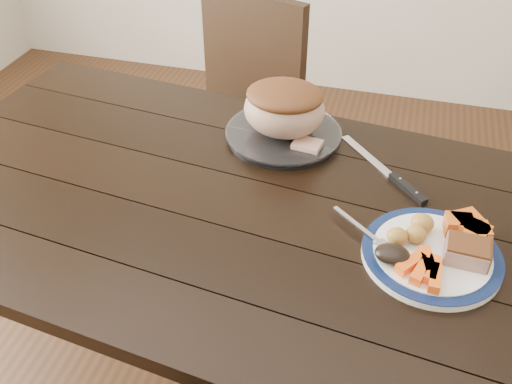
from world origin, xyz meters
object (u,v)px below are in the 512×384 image
(serving_platter, at_px, (283,135))
(carving_knife, at_px, (397,180))
(chair_far, at_px, (235,113))
(fork, at_px, (367,234))
(pork_slice, at_px, (467,252))
(dinner_plate, at_px, (431,256))
(dining_table, at_px, (226,228))
(roast_joint, at_px, (284,110))

(serving_platter, distance_m, carving_knife, 0.33)
(chair_far, height_order, fork, chair_far)
(pork_slice, xyz_separation_m, fork, (-0.20, 0.02, -0.02))
(chair_far, bearing_deg, dinner_plate, 150.27)
(chair_far, height_order, pork_slice, chair_far)
(fork, bearing_deg, chair_far, 163.53)
(dining_table, xyz_separation_m, dinner_plate, (0.47, -0.07, 0.10))
(serving_platter, xyz_separation_m, fork, (0.26, -0.34, 0.01))
(dinner_plate, bearing_deg, carving_knife, 109.75)
(chair_far, distance_m, dinner_plate, 1.08)
(chair_far, xyz_separation_m, serving_platter, (0.28, -0.45, 0.23))
(dining_table, xyz_separation_m, serving_platter, (0.07, 0.28, 0.10))
(chair_far, height_order, dinner_plate, chair_far)
(pork_slice, relative_size, roast_joint, 0.40)
(carving_knife, bearing_deg, roast_joint, -153.29)
(serving_platter, bearing_deg, chair_far, 121.88)
(roast_joint, xyz_separation_m, carving_knife, (0.31, -0.11, -0.08))
(pork_slice, bearing_deg, fork, 173.06)
(chair_far, distance_m, roast_joint, 0.61)
(dinner_plate, distance_m, roast_joint, 0.54)
(pork_slice, xyz_separation_m, carving_knife, (-0.15, 0.25, -0.03))
(fork, bearing_deg, pork_slice, 32.14)
(chair_far, relative_size, serving_platter, 3.12)
(pork_slice, bearing_deg, chair_far, 132.21)
(fork, relative_size, roast_joint, 0.71)
(dinner_plate, relative_size, carving_knife, 1.13)
(dinner_plate, bearing_deg, fork, 172.04)
(dining_table, bearing_deg, dinner_plate, -9.03)
(chair_far, relative_size, carving_knife, 3.74)
(dining_table, relative_size, serving_platter, 5.67)
(dining_table, xyz_separation_m, fork, (0.33, -0.06, 0.11))
(roast_joint, bearing_deg, pork_slice, -38.45)
(pork_slice, bearing_deg, roast_joint, 141.55)
(fork, height_order, roast_joint, roast_joint)
(dining_table, xyz_separation_m, carving_knife, (0.38, 0.17, 0.10))
(roast_joint, bearing_deg, serving_platter, 0.00)
(pork_slice, relative_size, carving_knife, 0.33)
(fork, distance_m, carving_knife, 0.23)
(pork_slice, distance_m, roast_joint, 0.59)
(pork_slice, distance_m, carving_knife, 0.29)
(pork_slice, height_order, fork, pork_slice)
(dining_table, bearing_deg, carving_knife, 24.11)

